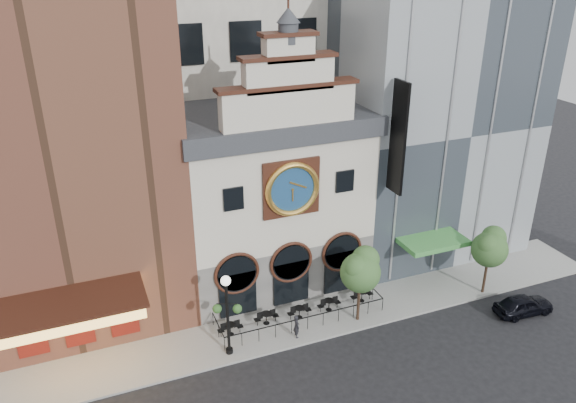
{
  "coord_description": "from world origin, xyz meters",
  "views": [
    {
      "loc": [
        -11.71,
        -24.6,
        21.69
      ],
      "look_at": [
        0.63,
        6.0,
        6.69
      ],
      "focal_mm": 35.0,
      "sensor_mm": 36.0,
      "label": 1
    }
  ],
  "objects_px": {
    "bistro_0": "(230,328)",
    "lamppost": "(227,307)",
    "bistro_4": "(362,295)",
    "pedestrian": "(296,326)",
    "bistro_1": "(266,317)",
    "tree_left": "(361,269)",
    "bistro_3": "(329,304)",
    "bistro_2": "(299,311)",
    "tree_right": "(490,247)",
    "car_right": "(523,305)"
  },
  "relations": [
    {
      "from": "car_right",
      "to": "bistro_0",
      "type": "bearing_deg",
      "value": 79.35
    },
    {
      "from": "car_right",
      "to": "lamppost",
      "type": "xyz_separation_m",
      "value": [
        -18.78,
        3.2,
        2.7
      ]
    },
    {
      "from": "bistro_4",
      "to": "pedestrian",
      "type": "xyz_separation_m",
      "value": [
        -5.48,
        -1.83,
        0.3
      ]
    },
    {
      "from": "pedestrian",
      "to": "bistro_2",
      "type": "bearing_deg",
      "value": -27.1
    },
    {
      "from": "bistro_3",
      "to": "bistro_4",
      "type": "height_order",
      "value": "same"
    },
    {
      "from": "bistro_0",
      "to": "lamppost",
      "type": "height_order",
      "value": "lamppost"
    },
    {
      "from": "bistro_2",
      "to": "bistro_1",
      "type": "bearing_deg",
      "value": 174.6
    },
    {
      "from": "car_right",
      "to": "bistro_2",
      "type": "bearing_deg",
      "value": 74.7
    },
    {
      "from": "bistro_4",
      "to": "pedestrian",
      "type": "distance_m",
      "value": 5.79
    },
    {
      "from": "pedestrian",
      "to": "bistro_3",
      "type": "bearing_deg",
      "value": -59.0
    },
    {
      "from": "pedestrian",
      "to": "tree_left",
      "type": "distance_m",
      "value": 5.2
    },
    {
      "from": "bistro_1",
      "to": "lamppost",
      "type": "height_order",
      "value": "lamppost"
    },
    {
      "from": "bistro_4",
      "to": "tree_right",
      "type": "bearing_deg",
      "value": -14.23
    },
    {
      "from": "bistro_0",
      "to": "car_right",
      "type": "xyz_separation_m",
      "value": [
        18.24,
        -4.78,
        0.05
      ]
    },
    {
      "from": "bistro_0",
      "to": "tree_left",
      "type": "xyz_separation_m",
      "value": [
        7.97,
        -1.48,
        3.19
      ]
    },
    {
      "from": "bistro_2",
      "to": "car_right",
      "type": "bearing_deg",
      "value": -19.33
    },
    {
      "from": "bistro_1",
      "to": "tree_left",
      "type": "height_order",
      "value": "tree_left"
    },
    {
      "from": "lamppost",
      "to": "tree_right",
      "type": "relative_size",
      "value": 1.08
    },
    {
      "from": "bistro_3",
      "to": "tree_right",
      "type": "height_order",
      "value": "tree_right"
    },
    {
      "from": "tree_left",
      "to": "tree_right",
      "type": "relative_size",
      "value": 1.04
    },
    {
      "from": "bistro_2",
      "to": "bistro_0",
      "type": "bearing_deg",
      "value": -179.72
    },
    {
      "from": "bistro_1",
      "to": "bistro_3",
      "type": "relative_size",
      "value": 1.0
    },
    {
      "from": "bistro_2",
      "to": "bistro_3",
      "type": "distance_m",
      "value": 2.1
    },
    {
      "from": "bistro_1",
      "to": "bistro_2",
      "type": "xyz_separation_m",
      "value": [
        2.16,
        -0.2,
        0.0
      ]
    },
    {
      "from": "bistro_4",
      "to": "bistro_3",
      "type": "bearing_deg",
      "value": -177.62
    },
    {
      "from": "bistro_2",
      "to": "car_right",
      "type": "xyz_separation_m",
      "value": [
        13.68,
        -4.8,
        0.05
      ]
    },
    {
      "from": "bistro_0",
      "to": "tree_left",
      "type": "relative_size",
      "value": 0.32
    },
    {
      "from": "bistro_3",
      "to": "pedestrian",
      "type": "bearing_deg",
      "value": -150.23
    },
    {
      "from": "bistro_4",
      "to": "tree_right",
      "type": "relative_size",
      "value": 0.33
    },
    {
      "from": "car_right",
      "to": "bistro_4",
      "type": "bearing_deg",
      "value": 65.59
    },
    {
      "from": "bistro_0",
      "to": "tree_right",
      "type": "distance_m",
      "value": 17.77
    },
    {
      "from": "bistro_0",
      "to": "bistro_1",
      "type": "height_order",
      "value": "same"
    },
    {
      "from": "bistro_2",
      "to": "car_right",
      "type": "relative_size",
      "value": 0.4
    },
    {
      "from": "bistro_1",
      "to": "lamppost",
      "type": "relative_size",
      "value": 0.3
    },
    {
      "from": "bistro_2",
      "to": "bistro_3",
      "type": "relative_size",
      "value": 1.0
    },
    {
      "from": "lamppost",
      "to": "tree_left",
      "type": "bearing_deg",
      "value": 22.72
    },
    {
      "from": "bistro_2",
      "to": "lamppost",
      "type": "relative_size",
      "value": 0.3
    },
    {
      "from": "bistro_0",
      "to": "car_right",
      "type": "height_order",
      "value": "car_right"
    },
    {
      "from": "car_right",
      "to": "tree_right",
      "type": "relative_size",
      "value": 0.81
    },
    {
      "from": "bistro_0",
      "to": "lamppost",
      "type": "relative_size",
      "value": 0.3
    },
    {
      "from": "bistro_0",
      "to": "car_right",
      "type": "distance_m",
      "value": 18.85
    },
    {
      "from": "bistro_3",
      "to": "lamppost",
      "type": "distance_m",
      "value": 7.88
    },
    {
      "from": "bistro_1",
      "to": "bistro_4",
      "type": "relative_size",
      "value": 1.0
    },
    {
      "from": "bistro_1",
      "to": "bistro_4",
      "type": "distance_m",
      "value": 6.73
    },
    {
      "from": "bistro_2",
      "to": "lamppost",
      "type": "xyz_separation_m",
      "value": [
        -5.1,
        -1.6,
        2.75
      ]
    },
    {
      "from": "pedestrian",
      "to": "tree_left",
      "type": "height_order",
      "value": "tree_left"
    },
    {
      "from": "bistro_0",
      "to": "lamppost",
      "type": "xyz_separation_m",
      "value": [
        -0.54,
        -1.58,
        2.75
      ]
    },
    {
      "from": "tree_right",
      "to": "bistro_3",
      "type": "bearing_deg",
      "value": 169.48
    },
    {
      "from": "bistro_2",
      "to": "tree_right",
      "type": "height_order",
      "value": "tree_right"
    },
    {
      "from": "bistro_1",
      "to": "bistro_2",
      "type": "relative_size",
      "value": 1.0
    }
  ]
}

